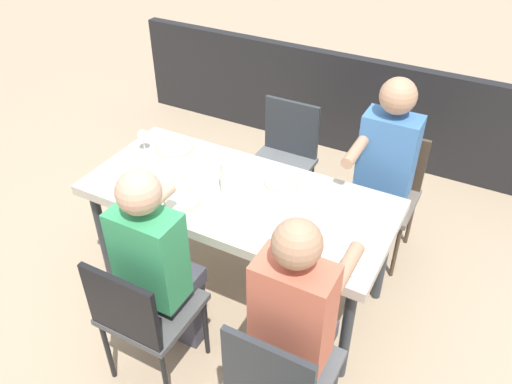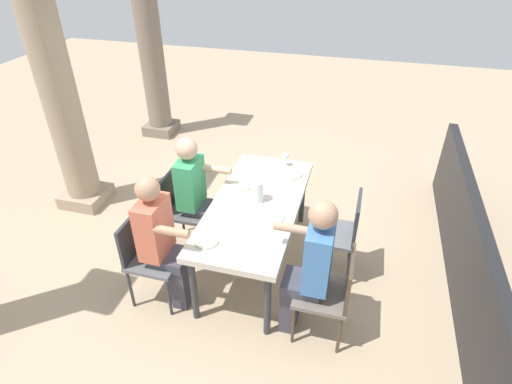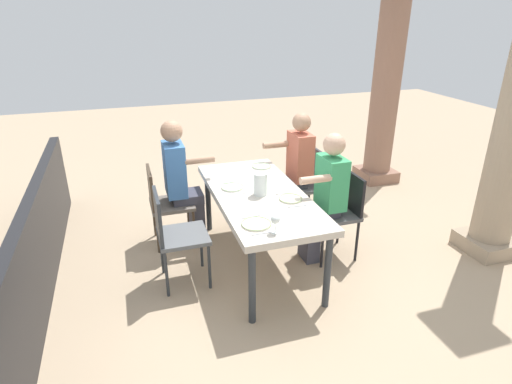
# 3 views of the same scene
# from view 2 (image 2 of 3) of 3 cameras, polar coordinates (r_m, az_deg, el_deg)

# --- Properties ---
(ground_plane) EXTENTS (16.00, 16.00, 0.00)m
(ground_plane) POSITION_cam_2_polar(r_m,az_deg,el_deg) (4.43, -0.03, -9.59)
(ground_plane) COLOR tan
(dining_table) EXTENTS (1.82, 0.82, 0.76)m
(dining_table) POSITION_cam_2_polar(r_m,az_deg,el_deg) (3.99, -0.03, -2.30)
(dining_table) COLOR beige
(dining_table) RESTS_ON ground
(chair_west_north) EXTENTS (0.44, 0.44, 0.87)m
(chair_west_north) POSITION_cam_2_polar(r_m,az_deg,el_deg) (3.88, -14.71, -8.10)
(chair_west_north) COLOR #5B5E61
(chair_west_north) RESTS_ON ground
(chair_west_south) EXTENTS (0.44, 0.44, 0.86)m
(chair_west_south) POSITION_cam_2_polar(r_m,az_deg,el_deg) (3.51, 10.35, -13.14)
(chair_west_south) COLOR #6A6158
(chair_west_south) RESTS_ON ground
(chair_mid_north) EXTENTS (0.44, 0.44, 0.87)m
(chair_mid_north) POSITION_cam_2_polar(r_m,az_deg,el_deg) (4.41, -10.11, -1.77)
(chair_mid_north) COLOR #4F4F50
(chair_mid_north) RESTS_ON ground
(chair_mid_south) EXTENTS (0.44, 0.44, 0.91)m
(chair_mid_south) POSITION_cam_2_polar(r_m,az_deg,el_deg) (4.06, 11.68, -5.12)
(chair_mid_south) COLOR #5B5E61
(chair_mid_south) RESTS_ON ground
(diner_woman_green) EXTENTS (0.35, 0.49, 1.32)m
(diner_woman_green) POSITION_cam_2_polar(r_m,az_deg,el_deg) (3.68, -12.75, -6.45)
(diner_woman_green) COLOR #3F3F4C
(diner_woman_green) RESTS_ON ground
(diner_man_white) EXTENTS (0.35, 0.50, 1.35)m
(diner_man_white) POSITION_cam_2_polar(r_m,az_deg,el_deg) (3.36, 7.42, -9.95)
(diner_man_white) COLOR #3F3F4C
(diner_man_white) RESTS_ON ground
(diner_guest_third) EXTENTS (0.35, 0.50, 1.30)m
(diner_guest_third) POSITION_cam_2_polar(r_m,az_deg,el_deg) (4.24, -8.12, -0.12)
(diner_guest_third) COLOR #3F3F4C
(diner_guest_third) RESTS_ON ground
(stone_column_centre) EXTENTS (0.51, 0.51, 3.02)m
(stone_column_centre) POSITION_cam_2_polar(r_m,az_deg,el_deg) (5.10, -25.64, 12.69)
(stone_column_centre) COLOR tan
(stone_column_centre) RESTS_ON ground
(stone_column_far) EXTENTS (0.48, 0.48, 2.88)m
(stone_column_far) POSITION_cam_2_polar(r_m,az_deg,el_deg) (6.81, -14.31, 18.85)
(stone_column_far) COLOR gray
(stone_column_far) RESTS_ON ground
(patio_railing) EXTENTS (4.22, 0.10, 0.90)m
(patio_railing) POSITION_cam_2_polar(r_m,az_deg,el_deg) (4.19, 27.21, -8.90)
(patio_railing) COLOR black
(patio_railing) RESTS_ON ground
(plate_0) EXTENTS (0.21, 0.21, 0.02)m
(plate_0) POSITION_cam_2_polar(r_m,az_deg,el_deg) (3.51, -6.81, -6.70)
(plate_0) COLOR white
(plate_0) RESTS_ON dining_table
(fork_0) EXTENTS (0.03, 0.17, 0.01)m
(fork_0) POSITION_cam_2_polar(r_m,az_deg,el_deg) (3.42, -7.71, -8.33)
(fork_0) COLOR silver
(fork_0) RESTS_ON dining_table
(spoon_0) EXTENTS (0.02, 0.17, 0.01)m
(spoon_0) POSITION_cam_2_polar(r_m,az_deg,el_deg) (3.62, -5.95, -5.31)
(spoon_0) COLOR silver
(spoon_0) RESTS_ON dining_table
(plate_1) EXTENTS (0.21, 0.21, 0.02)m
(plate_1) POSITION_cam_2_polar(r_m,az_deg,el_deg) (3.76, 2.31, -3.40)
(plate_1) COLOR white
(plate_1) RESTS_ON dining_table
(fork_1) EXTENTS (0.02, 0.17, 0.01)m
(fork_1) POSITION_cam_2_polar(r_m,az_deg,el_deg) (3.65, 1.76, -4.84)
(fork_1) COLOR silver
(fork_1) RESTS_ON dining_table
(spoon_1) EXTENTS (0.02, 0.17, 0.01)m
(spoon_1) POSITION_cam_2_polar(r_m,az_deg,el_deg) (3.88, 2.82, -2.19)
(spoon_1) COLOR silver
(spoon_1) RESTS_ON dining_table
(plate_2) EXTENTS (0.21, 0.21, 0.02)m
(plate_2) POSITION_cam_2_polar(r_m,az_deg,el_deg) (4.19, -2.14, 0.86)
(plate_2) COLOR silver
(plate_2) RESTS_ON dining_table
(fork_2) EXTENTS (0.02, 0.17, 0.01)m
(fork_2) POSITION_cam_2_polar(r_m,az_deg,el_deg) (4.07, -2.76, -0.31)
(fork_2) COLOR silver
(fork_2) RESTS_ON dining_table
(spoon_2) EXTENTS (0.03, 0.17, 0.01)m
(spoon_2) POSITION_cam_2_polar(r_m,az_deg,el_deg) (4.31, -1.56, 1.83)
(spoon_2) COLOR silver
(spoon_2) RESTS_ON dining_table
(plate_3) EXTENTS (0.24, 0.24, 0.02)m
(plate_3) POSITION_cam_2_polar(r_m,az_deg,el_deg) (4.40, 4.84, 2.53)
(plate_3) COLOR silver
(plate_3) RESTS_ON dining_table
(wine_glass_3) EXTENTS (0.07, 0.07, 0.15)m
(wine_glass_3) POSITION_cam_2_polar(r_m,az_deg,el_deg) (4.51, 4.07, 4.85)
(wine_glass_3) COLOR white
(wine_glass_3) RESTS_ON dining_table
(fork_3) EXTENTS (0.03, 0.17, 0.01)m
(fork_3) POSITION_cam_2_polar(r_m,az_deg,el_deg) (4.28, 4.45, 1.47)
(fork_3) COLOR silver
(fork_3) RESTS_ON dining_table
(spoon_3) EXTENTS (0.02, 0.17, 0.01)m
(spoon_3) POSITION_cam_2_polar(r_m,az_deg,el_deg) (4.53, 5.21, 3.41)
(spoon_3) COLOR silver
(spoon_3) RESTS_ON dining_table
(water_pitcher) EXTENTS (0.13, 0.13, 0.21)m
(water_pitcher) POSITION_cam_2_polar(r_m,az_deg,el_deg) (3.93, 0.12, -0.02)
(water_pitcher) COLOR white
(water_pitcher) RESTS_ON dining_table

